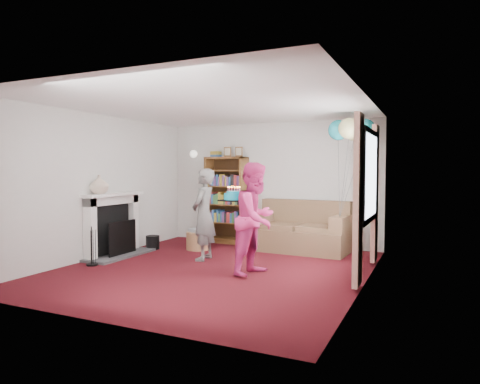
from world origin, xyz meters
The scene contains 16 objects.
ground centered at (0.00, 0.00, 0.00)m, with size 5.00×5.00×0.00m, color #32070E.
wall_back centered at (0.00, 2.51, 1.25)m, with size 4.50×0.02×2.50m, color silver.
wall_left centered at (-2.26, 0.00, 1.25)m, with size 0.02×5.00×2.50m, color silver.
wall_right centered at (2.26, 0.00, 1.25)m, with size 0.02×5.00×2.50m, color silver.
ceiling centered at (0.00, 0.00, 2.50)m, with size 4.50×5.00×0.01m, color white.
fireplace centered at (-2.09, 0.19, 0.51)m, with size 0.55×1.80×1.12m.
window_bay centered at (2.21, 0.60, 1.20)m, with size 0.14×2.02×2.20m.
wall_sconce centered at (-1.75, 2.36, 1.88)m, with size 0.16×0.23×0.16m.
bookcase centered at (-0.90, 2.30, 0.89)m, with size 0.85×0.42×2.01m.
sofa centered at (0.79, 2.07, 0.35)m, with size 1.78×0.94×0.94m.
wicker_basket centered at (-1.05, 1.33, 0.18)m, with size 0.45×0.45×0.40m.
person_striped centered at (-0.48, 0.55, 0.78)m, with size 0.57×0.37×1.55m, color black.
person_magenta centered at (0.71, 0.01, 0.82)m, with size 0.80×0.62×1.64m, color #C22667.
birthday_cake centered at (0.27, 0.15, 1.12)m, with size 0.36×0.36×0.22m.
balloons centered at (1.77, 1.68, 2.22)m, with size 0.79×0.79×1.72m.
mantel_vase centered at (-2.12, -0.15, 1.29)m, with size 0.31×0.31×0.33m, color beige.
Camera 1 is at (3.08, -5.76, 1.54)m, focal length 32.00 mm.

